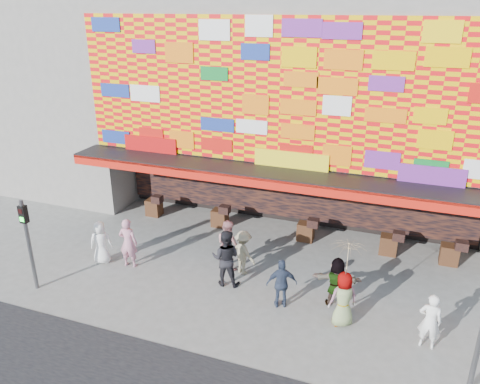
{
  "coord_description": "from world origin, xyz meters",
  "views": [
    {
      "loc": [
        4.15,
        -11.04,
        8.3
      ],
      "look_at": [
        -0.67,
        2.0,
        2.7
      ],
      "focal_mm": 35.0,
      "sensor_mm": 36.0,
      "label": 1
    }
  ],
  "objects_px": {
    "ped_d": "(243,252)",
    "ped_i": "(228,244)",
    "signal_left": "(27,235)",
    "ped_g": "(343,299)",
    "ped_h": "(430,321)",
    "ped_c": "(226,258)",
    "ped_e": "(282,284)",
    "ped_b": "(128,243)",
    "ped_a": "(101,242)",
    "parasol": "(347,257)",
    "ped_f": "(337,282)"
  },
  "relations": [
    {
      "from": "ped_d",
      "to": "ped_i",
      "type": "distance_m",
      "value": 0.65
    },
    {
      "from": "signal_left",
      "to": "ped_g",
      "type": "bearing_deg",
      "value": 9.34
    },
    {
      "from": "signal_left",
      "to": "ped_h",
      "type": "bearing_deg",
      "value": 6.75
    },
    {
      "from": "signal_left",
      "to": "ped_h",
      "type": "height_order",
      "value": "signal_left"
    },
    {
      "from": "ped_c",
      "to": "signal_left",
      "type": "bearing_deg",
      "value": 14.02
    },
    {
      "from": "ped_e",
      "to": "ped_g",
      "type": "relative_size",
      "value": 0.95
    },
    {
      "from": "ped_b",
      "to": "ped_g",
      "type": "height_order",
      "value": "ped_b"
    },
    {
      "from": "ped_a",
      "to": "parasol",
      "type": "xyz_separation_m",
      "value": [
        8.27,
        -0.54,
        1.37
      ]
    },
    {
      "from": "ped_h",
      "to": "parasol",
      "type": "distance_m",
      "value": 2.6
    },
    {
      "from": "ped_f",
      "to": "ped_a",
      "type": "bearing_deg",
      "value": -5.48
    },
    {
      "from": "ped_b",
      "to": "ped_h",
      "type": "xyz_separation_m",
      "value": [
        9.47,
        -0.83,
        -0.09
      ]
    },
    {
      "from": "ped_f",
      "to": "ped_h",
      "type": "bearing_deg",
      "value": 150.43
    },
    {
      "from": "ped_i",
      "to": "ped_g",
      "type": "bearing_deg",
      "value": -169.76
    },
    {
      "from": "ped_a",
      "to": "parasol",
      "type": "relative_size",
      "value": 0.84
    },
    {
      "from": "ped_c",
      "to": "parasol",
      "type": "relative_size",
      "value": 1.03
    },
    {
      "from": "ped_a",
      "to": "ped_h",
      "type": "distance_m",
      "value": 10.51
    },
    {
      "from": "ped_f",
      "to": "parasol",
      "type": "distance_m",
      "value": 1.64
    },
    {
      "from": "ped_e",
      "to": "ped_g",
      "type": "height_order",
      "value": "ped_g"
    },
    {
      "from": "signal_left",
      "to": "parasol",
      "type": "height_order",
      "value": "signal_left"
    },
    {
      "from": "ped_e",
      "to": "parasol",
      "type": "distance_m",
      "value": 2.27
    },
    {
      "from": "ped_c",
      "to": "parasol",
      "type": "height_order",
      "value": "parasol"
    },
    {
      "from": "ped_c",
      "to": "ped_h",
      "type": "bearing_deg",
      "value": 162.59
    },
    {
      "from": "ped_g",
      "to": "parasol",
      "type": "height_order",
      "value": "parasol"
    },
    {
      "from": "signal_left",
      "to": "ped_c",
      "type": "height_order",
      "value": "signal_left"
    },
    {
      "from": "ped_e",
      "to": "parasol",
      "type": "xyz_separation_m",
      "value": [
        1.8,
        -0.22,
        1.36
      ]
    },
    {
      "from": "ped_a",
      "to": "ped_g",
      "type": "height_order",
      "value": "ped_g"
    },
    {
      "from": "ped_h",
      "to": "ped_g",
      "type": "bearing_deg",
      "value": -1.7
    },
    {
      "from": "signal_left",
      "to": "parasol",
      "type": "bearing_deg",
      "value": 9.34
    },
    {
      "from": "ped_g",
      "to": "ped_h",
      "type": "xyz_separation_m",
      "value": [
        2.22,
        -0.17,
        -0.02
      ]
    },
    {
      "from": "parasol",
      "to": "ped_f",
      "type": "bearing_deg",
      "value": 110.73
    },
    {
      "from": "ped_d",
      "to": "signal_left",
      "type": "bearing_deg",
      "value": 54.75
    },
    {
      "from": "ped_a",
      "to": "ped_e",
      "type": "distance_m",
      "value": 6.48
    },
    {
      "from": "signal_left",
      "to": "ped_b",
      "type": "xyz_separation_m",
      "value": [
        2.01,
        2.19,
        -0.99
      ]
    },
    {
      "from": "ped_e",
      "to": "ped_i",
      "type": "bearing_deg",
      "value": -57.57
    },
    {
      "from": "ped_b",
      "to": "ped_d",
      "type": "relative_size",
      "value": 1.15
    },
    {
      "from": "ped_a",
      "to": "signal_left",
      "type": "bearing_deg",
      "value": 40.7
    },
    {
      "from": "ped_d",
      "to": "parasol",
      "type": "xyz_separation_m",
      "value": [
        3.48,
        -1.57,
        1.37
      ]
    },
    {
      "from": "ped_e",
      "to": "ped_d",
      "type": "bearing_deg",
      "value": -62.44
    },
    {
      "from": "ped_b",
      "to": "ped_g",
      "type": "distance_m",
      "value": 7.28
    },
    {
      "from": "ped_c",
      "to": "parasol",
      "type": "distance_m",
      "value": 4.03
    },
    {
      "from": "ped_g",
      "to": "ped_i",
      "type": "bearing_deg",
      "value": -52.76
    },
    {
      "from": "ped_g",
      "to": "ped_d",
      "type": "bearing_deg",
      "value": -53.75
    },
    {
      "from": "ped_a",
      "to": "ped_h",
      "type": "height_order",
      "value": "ped_h"
    },
    {
      "from": "ped_d",
      "to": "ped_g",
      "type": "relative_size",
      "value": 0.94
    },
    {
      "from": "ped_a",
      "to": "ped_d",
      "type": "height_order",
      "value": "ped_a"
    },
    {
      "from": "ped_f",
      "to": "ped_g",
      "type": "bearing_deg",
      "value": 103.01
    },
    {
      "from": "ped_a",
      "to": "ped_i",
      "type": "xyz_separation_m",
      "value": [
        4.18,
        1.22,
        0.09
      ]
    },
    {
      "from": "ped_b",
      "to": "ped_d",
      "type": "height_order",
      "value": "ped_b"
    },
    {
      "from": "signal_left",
      "to": "ped_h",
      "type": "relative_size",
      "value": 1.91
    },
    {
      "from": "signal_left",
      "to": "ped_f",
      "type": "xyz_separation_m",
      "value": [
        8.95,
        2.38,
        -1.09
      ]
    }
  ]
}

